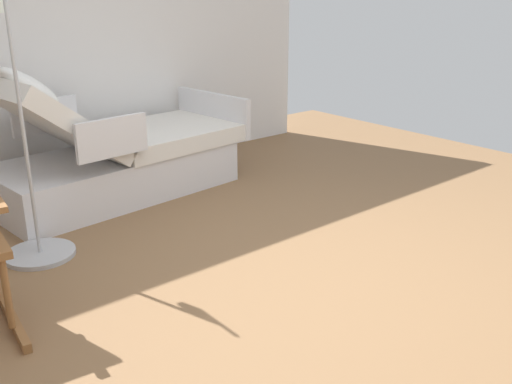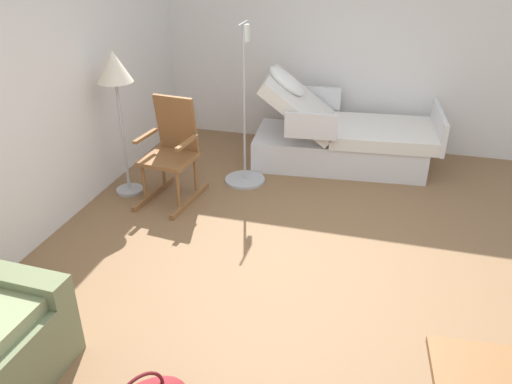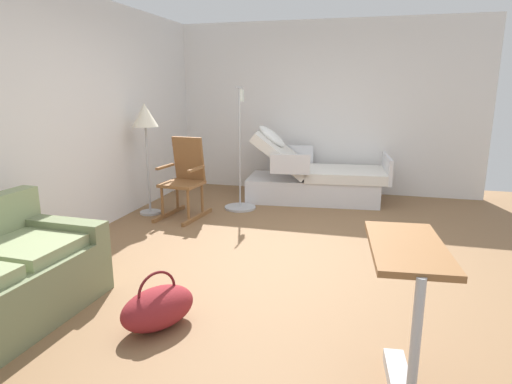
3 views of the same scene
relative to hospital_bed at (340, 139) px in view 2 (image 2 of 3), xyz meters
name	(u,v)px [view 2 (image 2 of 3)]	position (x,y,z in m)	size (l,w,h in m)	color
ground_plane	(308,276)	(-2.26, -0.04, -0.32)	(7.27, 7.27, 0.00)	olive
back_wall	(16,89)	(-2.26, 2.38, 1.03)	(6.02, 0.10, 2.70)	white
side_wall	(358,36)	(0.70, -0.04, 1.03)	(0.10, 4.94, 2.70)	white
hospital_bed	(340,139)	(0.00, 0.00, 0.00)	(1.15, 2.14, 1.16)	silver
rocking_chair	(172,151)	(-1.27, 1.54, 0.19)	(0.81, 0.55, 1.05)	brown
floor_lamp	(115,77)	(-1.30, 2.05, 0.91)	(0.34, 0.34, 1.48)	#B2B5BA
iv_pole	(245,160)	(-0.74, 0.94, -0.07)	(0.44, 0.44, 1.69)	#B2B5BA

